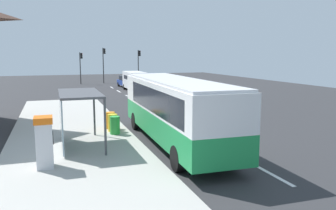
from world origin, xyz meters
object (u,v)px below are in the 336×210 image
object	(u,v)px
recycling_bin_green	(115,125)
traffic_light_near_side	(139,61)
white_van	(135,80)
traffic_light_far_side	(81,63)
traffic_light_median	(104,60)
sedan_near	(127,81)
recycling_bin_yellow	(113,123)
recycling_bin_orange	(111,120)
bus_shelter	(73,105)
ticket_machine	(44,142)
bus	(174,107)

from	to	relation	value
recycling_bin_green	traffic_light_near_side	size ratio (longest dim) A/B	0.19
traffic_light_near_side	white_van	bearing A→B (deg)	-106.78
traffic_light_far_side	traffic_light_near_side	bearing A→B (deg)	-5.32
traffic_light_near_side	traffic_light_median	xyz separation A→B (m)	(-5.10, 1.60, 0.20)
sedan_near	recycling_bin_yellow	size ratio (longest dim) A/B	4.72
recycling_bin_yellow	recycling_bin_orange	xyz separation A→B (m)	(0.00, 0.70, 0.00)
sedan_near	traffic_light_near_side	size ratio (longest dim) A/B	0.89
bus_shelter	sedan_near	bearing A→B (deg)	73.25
white_van	recycling_bin_yellow	distance (m)	22.53
ticket_machine	bus_shelter	bearing A→B (deg)	65.88
recycling_bin_green	bus_shelter	size ratio (longest dim) A/B	0.24
recycling_bin_green	recycling_bin_yellow	bearing A→B (deg)	90.00
bus_shelter	bus	bearing A→B (deg)	-6.91
traffic_light_near_side	traffic_light_far_side	size ratio (longest dim) A/B	1.08
bus	sedan_near	bearing A→B (deg)	82.27
recycling_bin_orange	traffic_light_far_side	distance (m)	32.74
bus	sedan_near	size ratio (longest dim) A/B	2.47
bus	ticket_machine	world-z (taller)	bus
traffic_light_median	bus_shelter	size ratio (longest dim) A/B	1.34
traffic_light_near_side	recycling_bin_yellow	bearing A→B (deg)	-106.60
bus	recycling_bin_yellow	bearing A→B (deg)	129.03
recycling_bin_yellow	recycling_bin_orange	size ratio (longest dim) A/B	1.00
ticket_machine	traffic_light_near_side	bearing A→B (deg)	70.82
ticket_machine	recycling_bin_green	distance (m)	5.71
recycling_bin_green	recycling_bin_orange	world-z (taller)	same
recycling_bin_green	bus_shelter	world-z (taller)	bus_shelter
bus	traffic_light_near_side	bearing A→B (deg)	78.55
recycling_bin_green	recycling_bin_yellow	distance (m)	0.70
bus	white_van	xyz separation A→B (m)	(3.91, 24.66, -0.50)
recycling_bin_orange	traffic_light_far_side	size ratio (longest dim) A/B	0.20
bus	traffic_light_near_side	size ratio (longest dim) A/B	2.20
bus	recycling_bin_green	world-z (taller)	bus
recycling_bin_orange	traffic_light_far_side	xyz separation A→B (m)	(1.10, 32.63, 2.46)
recycling_bin_green	sedan_near	bearing A→B (deg)	76.54
traffic_light_median	sedan_near	bearing A→B (deg)	-76.11
white_van	bus_shelter	world-z (taller)	bus_shelter
recycling_bin_yellow	traffic_light_far_side	distance (m)	33.44
white_van	traffic_light_near_side	bearing A→B (deg)	73.22
sedan_near	recycling_bin_orange	bearing A→B (deg)	-104.16
white_van	traffic_light_far_side	distance (m)	13.00
bus	traffic_light_median	size ratio (longest dim) A/B	2.07
recycling_bin_yellow	traffic_light_near_side	size ratio (longest dim) A/B	0.19
recycling_bin_green	traffic_light_near_side	bearing A→B (deg)	73.73
sedan_near	ticket_machine	bearing A→B (deg)	-107.41
traffic_light_median	recycling_bin_orange	bearing A→B (deg)	-97.83
bus_shelter	recycling_bin_green	bearing A→B (deg)	39.12
ticket_machine	traffic_light_near_side	world-z (taller)	traffic_light_near_side
recycling_bin_yellow	traffic_light_far_side	xyz separation A→B (m)	(1.10, 33.33, 2.46)
sedan_near	bus_shelter	bearing A→B (deg)	-106.75
recycling_bin_green	traffic_light_median	xyz separation A→B (m)	(4.60, 34.83, 2.88)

